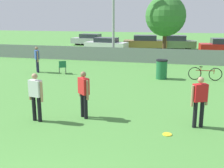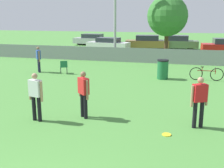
{
  "view_description": "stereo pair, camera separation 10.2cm",
  "coord_description": "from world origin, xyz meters",
  "px_view_note": "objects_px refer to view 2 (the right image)",
  "views": [
    {
      "loc": [
        2.62,
        -2.83,
        3.39
      ],
      "look_at": [
        0.21,
        6.57,
        1.05
      ],
      "focal_mm": 45.0,
      "sensor_mm": 36.0,
      "label": 1
    },
    {
      "loc": [
        2.72,
        -2.8,
        3.39
      ],
      "look_at": [
        0.21,
        6.57,
        1.05
      ],
      "focal_mm": 45.0,
      "sensor_mm": 36.0,
      "label": 2
    }
  ],
  "objects_px": {
    "tree_near_pole": "(167,16)",
    "parked_car_white": "(108,44)",
    "trash_bin": "(163,69)",
    "spectator_in_blue": "(39,58)",
    "frisbee_disc": "(167,135)",
    "player_receiver_white": "(36,94)",
    "folding_chair_sideline": "(64,66)",
    "player_defender_red": "(84,91)",
    "parked_car_tan": "(147,42)",
    "parked_car_silver": "(93,40)",
    "player_thrower_red": "(199,99)",
    "parked_car_olive": "(177,42)",
    "bicycle_sideline": "(206,74)"
  },
  "relations": [
    {
      "from": "parked_car_silver",
      "to": "parked_car_olive",
      "type": "relative_size",
      "value": 1.04
    },
    {
      "from": "tree_near_pole",
      "to": "parked_car_white",
      "type": "bearing_deg",
      "value": 143.28
    },
    {
      "from": "spectator_in_blue",
      "to": "frisbee_disc",
      "type": "bearing_deg",
      "value": -172.26
    },
    {
      "from": "player_thrower_red",
      "to": "parked_car_olive",
      "type": "distance_m",
      "value": 22.2
    },
    {
      "from": "parked_car_olive",
      "to": "parked_car_tan",
      "type": "bearing_deg",
      "value": -172.73
    },
    {
      "from": "spectator_in_blue",
      "to": "bicycle_sideline",
      "type": "height_order",
      "value": "spectator_in_blue"
    },
    {
      "from": "parked_car_silver",
      "to": "parked_car_white",
      "type": "xyz_separation_m",
      "value": [
        3.29,
        -4.65,
        -0.02
      ]
    },
    {
      "from": "spectator_in_blue",
      "to": "parked_car_tan",
      "type": "height_order",
      "value": "spectator_in_blue"
    },
    {
      "from": "parked_car_silver",
      "to": "tree_near_pole",
      "type": "bearing_deg",
      "value": -41.67
    },
    {
      "from": "frisbee_disc",
      "to": "bicycle_sideline",
      "type": "bearing_deg",
      "value": 79.1
    },
    {
      "from": "trash_bin",
      "to": "spectator_in_blue",
      "type": "bearing_deg",
      "value": -179.76
    },
    {
      "from": "bicycle_sideline",
      "to": "trash_bin",
      "type": "xyz_separation_m",
      "value": [
        -2.33,
        -0.22,
        0.18
      ]
    },
    {
      "from": "player_receiver_white",
      "to": "spectator_in_blue",
      "type": "relative_size",
      "value": 1.02
    },
    {
      "from": "tree_near_pole",
      "to": "parked_car_white",
      "type": "xyz_separation_m",
      "value": [
        -6.19,
        4.61,
        -2.77
      ]
    },
    {
      "from": "player_defender_red",
      "to": "parked_car_silver",
      "type": "distance_m",
      "value": 25.21
    },
    {
      "from": "bicycle_sideline",
      "to": "trash_bin",
      "type": "height_order",
      "value": "trash_bin"
    },
    {
      "from": "trash_bin",
      "to": "parked_car_silver",
      "type": "xyz_separation_m",
      "value": [
        -9.92,
        17.01,
        0.13
      ]
    },
    {
      "from": "spectator_in_blue",
      "to": "trash_bin",
      "type": "xyz_separation_m",
      "value": [
        7.62,
        0.03,
        -0.37
      ]
    },
    {
      "from": "frisbee_disc",
      "to": "parked_car_white",
      "type": "relative_size",
      "value": 0.06
    },
    {
      "from": "parked_car_silver",
      "to": "trash_bin",
      "type": "bearing_deg",
      "value": -57.09
    },
    {
      "from": "player_receiver_white",
      "to": "player_defender_red",
      "type": "relative_size",
      "value": 1.0
    },
    {
      "from": "bicycle_sideline",
      "to": "trash_bin",
      "type": "distance_m",
      "value": 2.35
    },
    {
      "from": "player_defender_red",
      "to": "trash_bin",
      "type": "bearing_deg",
      "value": 114.16
    },
    {
      "from": "frisbee_disc",
      "to": "folding_chair_sideline",
      "type": "distance_m",
      "value": 10.22
    },
    {
      "from": "frisbee_disc",
      "to": "parked_car_olive",
      "type": "distance_m",
      "value": 23.01
    },
    {
      "from": "player_receiver_white",
      "to": "folding_chair_sideline",
      "type": "distance_m",
      "value": 8.0
    },
    {
      "from": "player_receiver_white",
      "to": "trash_bin",
      "type": "distance_m",
      "value": 8.38
    },
    {
      "from": "tree_near_pole",
      "to": "folding_chair_sideline",
      "type": "height_order",
      "value": "tree_near_pole"
    },
    {
      "from": "player_defender_red",
      "to": "player_thrower_red",
      "type": "bearing_deg",
      "value": 41.96
    },
    {
      "from": "frisbee_disc",
      "to": "folding_chair_sideline",
      "type": "relative_size",
      "value": 0.34
    },
    {
      "from": "player_defender_red",
      "to": "parked_car_tan",
      "type": "bearing_deg",
      "value": 133.04
    },
    {
      "from": "tree_near_pole",
      "to": "parked_car_white",
      "type": "height_order",
      "value": "tree_near_pole"
    },
    {
      "from": "tree_near_pole",
      "to": "player_thrower_red",
      "type": "distance_m",
      "value": 14.96
    },
    {
      "from": "tree_near_pole",
      "to": "parked_car_silver",
      "type": "bearing_deg",
      "value": 135.67
    },
    {
      "from": "parked_car_white",
      "to": "parked_car_olive",
      "type": "xyz_separation_m",
      "value": [
        6.78,
        2.94,
        0.05
      ]
    },
    {
      "from": "tree_near_pole",
      "to": "bicycle_sideline",
      "type": "relative_size",
      "value": 2.83
    },
    {
      "from": "parked_car_olive",
      "to": "parked_car_white",
      "type": "bearing_deg",
      "value": -158.5
    },
    {
      "from": "trash_bin",
      "to": "parked_car_white",
      "type": "bearing_deg",
      "value": 118.19
    },
    {
      "from": "player_thrower_red",
      "to": "bicycle_sideline",
      "type": "bearing_deg",
      "value": 55.78
    },
    {
      "from": "spectator_in_blue",
      "to": "folding_chair_sideline",
      "type": "relative_size",
      "value": 2.0
    },
    {
      "from": "parked_car_tan",
      "to": "frisbee_disc",
      "type": "bearing_deg",
      "value": -87.45
    },
    {
      "from": "player_defender_red",
      "to": "parked_car_silver",
      "type": "relative_size",
      "value": 0.35
    },
    {
      "from": "tree_near_pole",
      "to": "spectator_in_blue",
      "type": "bearing_deg",
      "value": -132.71
    },
    {
      "from": "player_thrower_red",
      "to": "parked_car_olive",
      "type": "relative_size",
      "value": 0.37
    },
    {
      "from": "player_defender_red",
      "to": "frisbee_disc",
      "type": "bearing_deg",
      "value": 25.77
    },
    {
      "from": "spectator_in_blue",
      "to": "player_receiver_white",
      "type": "bearing_deg",
      "value": 168.74
    },
    {
      "from": "tree_near_pole",
      "to": "player_defender_red",
      "type": "relative_size",
      "value": 3.12
    },
    {
      "from": "player_receiver_white",
      "to": "trash_bin",
      "type": "height_order",
      "value": "player_receiver_white"
    },
    {
      "from": "folding_chair_sideline",
      "to": "bicycle_sideline",
      "type": "bearing_deg",
      "value": 152.22
    },
    {
      "from": "tree_near_pole",
      "to": "folding_chair_sideline",
      "type": "distance_m",
      "value": 9.98
    }
  ]
}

